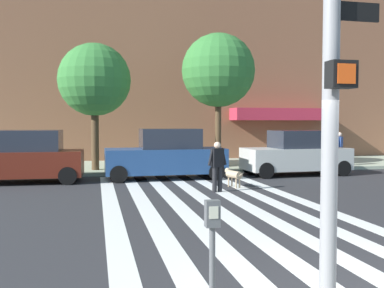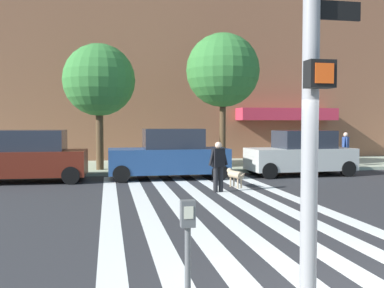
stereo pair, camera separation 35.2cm
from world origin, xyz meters
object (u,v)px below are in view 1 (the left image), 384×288
Objects in this scene: street_tree_nearest at (95,80)px; pedestrian_bystander at (339,147)px; street_tree_middle at (218,71)px; traffic_light_pole at (335,2)px; parking_meter_curbside at (212,249)px; parked_car_near_curb at (18,157)px; pedestrian_dog_walker at (217,164)px; parked_car_third_in_line at (297,154)px; parked_car_behind_first at (166,155)px; dog_on_leash at (233,175)px.

pedestrian_bystander is at bearing -3.38° from street_tree_nearest.
traffic_light_pole is at bearing -101.61° from street_tree_middle.
parked_car_near_curb is (-3.96, 13.17, -0.07)m from parking_meter_curbside.
parked_car_near_curb is 2.99× the size of pedestrian_bystander.
pedestrian_bystander is (14.52, 1.90, 0.11)m from parked_car_near_curb.
pedestrian_dog_walker is 9.61m from pedestrian_bystander.
traffic_light_pole reaches higher than pedestrian_bystander.
street_tree_nearest is at bearing 176.62° from pedestrian_bystander.
parked_car_third_in_line is (7.35, 13.17, -0.11)m from parking_meter_curbside.
parked_car_behind_first is at bearing 82.75° from parking_meter_curbside.
parked_car_near_curb is 4.98m from street_tree_nearest.
street_tree_middle is at bearing 137.56° from parked_car_third_in_line.
pedestrian_dog_walker is (-4.60, -3.70, 0.01)m from parked_car_third_in_line.
parking_meter_curbside is at bearing -85.93° from street_tree_nearest.
street_tree_nearest is (-1.12, 15.76, 3.11)m from parking_meter_curbside.
pedestrian_bystander is at bearing 30.61° from parked_car_third_in_line.
parked_car_third_in_line is at bearing -16.97° from street_tree_nearest.
pedestrian_dog_walker is 1.00× the size of pedestrian_bystander.
street_tree_nearest reaches higher than pedestrian_bystander.
street_tree_middle is 7.52m from pedestrian_dog_walker.
parked_car_behind_first is 5.68m from parked_car_third_in_line.
parked_car_behind_first reaches higher than parked_car_near_curb.
parked_car_third_in_line is at bearing 60.83° from parking_meter_curbside.
parked_car_third_in_line is 3.73m from pedestrian_bystander.
street_tree_middle is 5.86× the size of dog_on_leash.
parked_car_behind_first is at bearing -179.98° from parked_car_third_in_line.
traffic_light_pole reaches higher than parked_car_third_in_line.
street_tree_nearest is at bearing 179.61° from street_tree_middle.
traffic_light_pole is 13.28m from parked_car_behind_first.
parked_car_near_curb reaches higher than parked_car_third_in_line.
street_tree_middle is at bearing 73.80° from parking_meter_curbside.
street_tree_nearest is 0.89× the size of street_tree_middle.
traffic_light_pole is 10.92m from dog_on_leash.
parked_car_third_in_line is (5.99, 13.03, -2.61)m from traffic_light_pole.
parking_meter_curbside is 11.01m from dog_on_leash.
street_tree_middle reaches higher than pedestrian_bystander.
traffic_light_pole is 3.54× the size of pedestrian_dog_walker.
traffic_light_pole is 15.82m from street_tree_nearest.
street_tree_nearest is 5.23× the size of dog_on_leash.
dog_on_leash is at bearing -143.54° from parked_car_third_in_line.
pedestrian_bystander is (8.88, 1.90, 0.13)m from parked_car_behind_first.
traffic_light_pole is 1.03× the size of street_tree_nearest.
parked_car_near_curb is at bearing 106.73° from parking_meter_curbside.
street_tree_nearest reaches higher than parked_car_near_curb.
parking_meter_curbside is 13.75m from parked_car_near_curb.
dog_on_leash is (-3.76, -2.78, -0.47)m from parked_car_third_in_line.
pedestrian_dog_walker reaches higher than dog_on_leash.
traffic_light_pole is 9.78m from pedestrian_dog_walker.
street_tree_middle is at bearing 78.39° from traffic_light_pole.
street_tree_nearest is at bearing 99.06° from traffic_light_pole.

